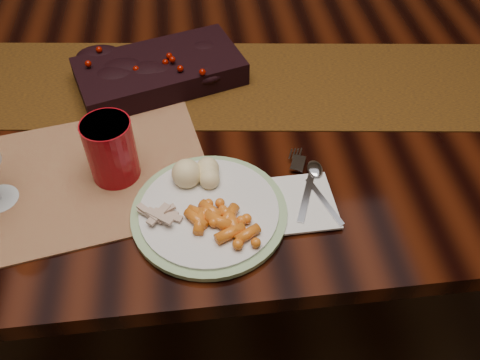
{
  "coord_description": "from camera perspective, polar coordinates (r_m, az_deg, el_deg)",
  "views": [
    {
      "loc": [
        -0.03,
        -0.87,
        1.44
      ],
      "look_at": [
        0.04,
        -0.3,
        0.8
      ],
      "focal_mm": 38.0,
      "sensor_mm": 36.0,
      "label": 1
    }
  ],
  "objects": [
    {
      "name": "dining_table",
      "position": [
        1.38,
        -3.01,
        -3.07
      ],
      "size": [
        1.8,
        1.0,
        0.75
      ],
      "primitive_type": "cube",
      "color": "black",
      "rests_on": "floor"
    },
    {
      "name": "spoon",
      "position": [
        0.91,
        9.09,
        -1.22
      ],
      "size": [
        0.07,
        0.15,
        0.0
      ],
      "primitive_type": null,
      "rotation": [
        0.0,
        0.0,
        0.33
      ],
      "color": "#B2AFCF",
      "rests_on": "napkin"
    },
    {
      "name": "baby_carrots",
      "position": [
        0.84,
        -2.63,
        -4.32
      ],
      "size": [
        0.13,
        0.11,
        0.02
      ],
      "primitive_type": null,
      "rotation": [
        0.0,
        0.0,
        -0.1
      ],
      "color": "orange",
      "rests_on": "dinner_plate"
    },
    {
      "name": "placemat_main",
      "position": [
        0.98,
        -16.75,
        0.36
      ],
      "size": [
        0.49,
        0.39,
        0.0
      ],
      "primitive_type": "cube",
      "rotation": [
        0.0,
        0.0,
        0.18
      ],
      "color": "brown",
      "rests_on": "dining_table"
    },
    {
      "name": "centerpiece",
      "position": [
        1.14,
        -9.04,
        12.33
      ],
      "size": [
        0.39,
        0.27,
        0.07
      ],
      "primitive_type": null,
      "rotation": [
        0.0,
        0.0,
        0.3
      ],
      "color": "black",
      "rests_on": "table_runner"
    },
    {
      "name": "mashed_potatoes",
      "position": [
        0.9,
        -4.9,
        1.4
      ],
      "size": [
        0.1,
        0.09,
        0.05
      ],
      "primitive_type": null,
      "rotation": [
        0.0,
        0.0,
        0.13
      ],
      "color": "#C5B087",
      "rests_on": "dinner_plate"
    },
    {
      "name": "table_runner",
      "position": [
        1.15,
        -1.61,
        10.81
      ],
      "size": [
        1.56,
        0.5,
        0.0
      ],
      "primitive_type": "cube",
      "rotation": [
        0.0,
        0.0,
        -0.12
      ],
      "color": "black",
      "rests_on": "dining_table"
    },
    {
      "name": "turkey_shreds",
      "position": [
        0.86,
        -9.12,
        -3.63
      ],
      "size": [
        0.07,
        0.06,
        0.02
      ],
      "primitive_type": null,
      "rotation": [
        0.0,
        0.0,
        0.03
      ],
      "color": "#B29D8E",
      "rests_on": "dinner_plate"
    },
    {
      "name": "napkin",
      "position": [
        0.89,
        7.03,
        -2.53
      ],
      "size": [
        0.11,
        0.13,
        0.0
      ],
      "primitive_type": "cube",
      "rotation": [
        0.0,
        0.0,
        0.02
      ],
      "color": "silver",
      "rests_on": "placemat_main"
    },
    {
      "name": "fork",
      "position": [
        0.91,
        7.25,
        -0.76
      ],
      "size": [
        0.08,
        0.16,
        0.0
      ],
      "primitive_type": null,
      "rotation": [
        0.0,
        0.0,
        -0.38
      ],
      "color": "white",
      "rests_on": "napkin"
    },
    {
      "name": "red_cup",
      "position": [
        0.92,
        -14.28,
        3.31
      ],
      "size": [
        0.09,
        0.09,
        0.12
      ],
      "primitive_type": "cylinder",
      "rotation": [
        0.0,
        0.0,
        0.04
      ],
      "color": "maroon",
      "rests_on": "placemat_main"
    },
    {
      "name": "dinner_plate",
      "position": [
        0.87,
        -3.49,
        -3.58
      ],
      "size": [
        0.33,
        0.33,
        0.01
      ],
      "primitive_type": "cylinder",
      "rotation": [
        0.0,
        0.0,
        0.28
      ],
      "color": "silver",
      "rests_on": "placemat_main"
    },
    {
      "name": "floor",
      "position": [
        1.68,
        -2.5,
        -11.2
      ],
      "size": [
        5.0,
        5.0,
        0.0
      ],
      "primitive_type": "plane",
      "color": "black",
      "rests_on": "ground"
    }
  ]
}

